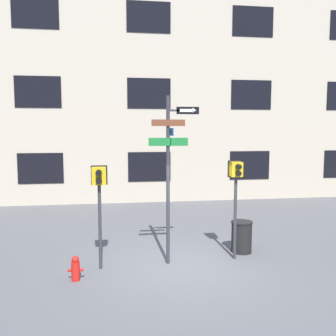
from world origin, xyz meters
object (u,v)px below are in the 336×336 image
object	(u,v)px
pedestrian_signal_left	(99,188)
fire_hydrant	(76,269)
pedestrian_signal_right	(236,183)
street_sign_pole	(170,164)
trash_bin	(242,237)

from	to	relation	value
pedestrian_signal_left	fire_hydrant	bearing A→B (deg)	-129.87
pedestrian_signal_right	fire_hydrant	bearing A→B (deg)	-168.07
street_sign_pole	fire_hydrant	world-z (taller)	street_sign_pole
pedestrian_signal_left	trash_bin	xyz separation A→B (m)	(3.80, 0.68, -1.56)
street_sign_pole	pedestrian_signal_left	xyz separation A→B (m)	(-1.73, -0.12, -0.53)
trash_bin	pedestrian_signal_right	bearing A→B (deg)	-126.65
trash_bin	pedestrian_signal_left	bearing A→B (deg)	-169.89
pedestrian_signal_right	trash_bin	distance (m)	1.67
pedestrian_signal_right	pedestrian_signal_left	bearing A→B (deg)	-176.64
pedestrian_signal_left	pedestrian_signal_right	size ratio (longest dim) A/B	0.98
street_sign_pole	fire_hydrant	distance (m)	3.28
fire_hydrant	pedestrian_signal_left	bearing A→B (deg)	50.13
pedestrian_signal_left	street_sign_pole	bearing A→B (deg)	3.97
pedestrian_signal_left	trash_bin	size ratio (longest dim) A/B	2.90
trash_bin	fire_hydrant	bearing A→B (deg)	-163.11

